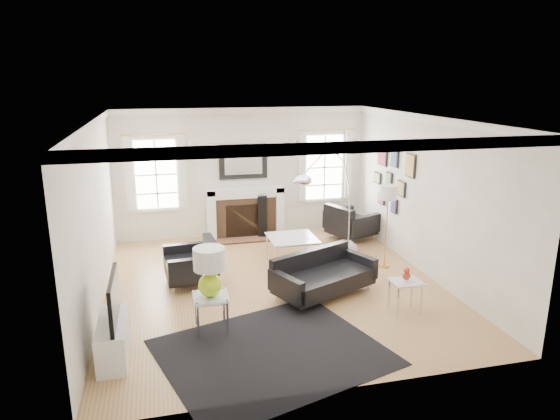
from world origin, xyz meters
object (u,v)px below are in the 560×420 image
object	(u,v)px
sofa	(322,276)
armchair_right	(349,224)
fireplace	(245,213)
arc_floor_lamp	(328,203)
gourd_lamp	(210,269)
armchair_left	(194,264)
coffee_table	(292,239)

from	to	relation	value
sofa	armchair_right	xyz separation A→B (m)	(1.46, 2.53, 0.06)
fireplace	arc_floor_lamp	distance (m)	2.46
armchair_right	gourd_lamp	xyz separation A→B (m)	(-3.33, -3.35, 0.56)
armchair_left	arc_floor_lamp	bearing A→B (deg)	7.25
armchair_left	gourd_lamp	size ratio (longest dim) A/B	1.43
gourd_lamp	arc_floor_lamp	xyz separation A→B (m)	(2.37, 2.04, 0.28)
sofa	arc_floor_lamp	xyz separation A→B (m)	(0.50, 1.22, 0.90)
gourd_lamp	arc_floor_lamp	distance (m)	3.15
sofa	armchair_left	world-z (taller)	armchair_left
sofa	armchair_left	xyz separation A→B (m)	(-1.98, 0.91, 0.05)
fireplace	coffee_table	bearing A→B (deg)	-66.25
coffee_table	armchair_left	bearing A→B (deg)	-156.21
fireplace	armchair_right	bearing A→B (deg)	-19.06
fireplace	armchair_left	world-z (taller)	fireplace
fireplace	armchair_right	xyz separation A→B (m)	(2.14, -0.74, -0.18)
arc_floor_lamp	gourd_lamp	bearing A→B (deg)	-139.27
sofa	coffee_table	size ratio (longest dim) A/B	2.05
coffee_table	arc_floor_lamp	world-z (taller)	arc_floor_lamp
armchair_left	arc_floor_lamp	distance (m)	2.65
fireplace	armchair_left	size ratio (longest dim) A/B	1.72
fireplace	coffee_table	world-z (taller)	fireplace
fireplace	armchair_left	bearing A→B (deg)	-118.76
armchair_right	gourd_lamp	size ratio (longest dim) A/B	1.73
fireplace	arc_floor_lamp	size ratio (longest dim) A/B	0.76
fireplace	armchair_left	xyz separation A→B (m)	(-1.30, -2.37, -0.19)
armchair_right	coffee_table	size ratio (longest dim) A/B	1.31
armchair_left	coffee_table	world-z (taller)	armchair_left
gourd_lamp	coffee_table	bearing A→B (deg)	54.50
fireplace	arc_floor_lamp	world-z (taller)	arc_floor_lamp
armchair_right	gourd_lamp	bearing A→B (deg)	-134.78
sofa	fireplace	bearing A→B (deg)	101.80
armchair_left	armchair_right	size ratio (longest dim) A/B	0.83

